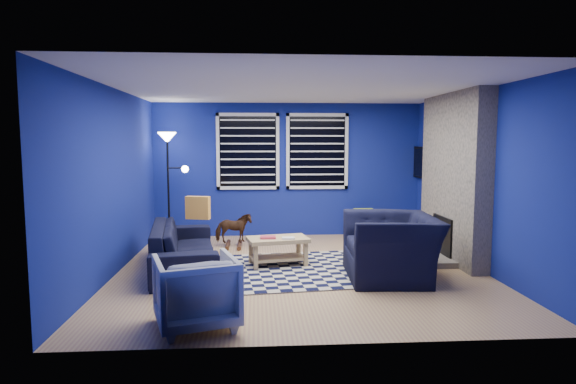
% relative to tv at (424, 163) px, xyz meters
% --- Properties ---
extents(floor, '(5.00, 5.00, 0.00)m').
position_rel_tv_xyz_m(floor, '(-2.45, -2.00, -1.40)').
color(floor, tan).
rests_on(floor, ground).
extents(ceiling, '(5.00, 5.00, 0.00)m').
position_rel_tv_xyz_m(ceiling, '(-2.45, -2.00, 1.10)').
color(ceiling, white).
rests_on(ceiling, wall_back).
extents(wall_back, '(5.00, 0.00, 5.00)m').
position_rel_tv_xyz_m(wall_back, '(-2.45, 0.50, -0.15)').
color(wall_back, navy).
rests_on(wall_back, floor).
extents(wall_left, '(0.00, 5.00, 5.00)m').
position_rel_tv_xyz_m(wall_left, '(-4.95, -2.00, -0.15)').
color(wall_left, navy).
rests_on(wall_left, floor).
extents(wall_right, '(0.00, 5.00, 5.00)m').
position_rel_tv_xyz_m(wall_right, '(0.05, -2.00, -0.15)').
color(wall_right, navy).
rests_on(wall_right, floor).
extents(fireplace, '(0.65, 2.00, 2.50)m').
position_rel_tv_xyz_m(fireplace, '(-0.09, -1.50, -0.20)').
color(fireplace, gray).
rests_on(fireplace, floor).
extents(window_left, '(1.17, 0.06, 1.42)m').
position_rel_tv_xyz_m(window_left, '(-3.20, 0.46, 0.20)').
color(window_left, black).
rests_on(window_left, wall_back).
extents(window_right, '(1.17, 0.06, 1.42)m').
position_rel_tv_xyz_m(window_right, '(-1.90, 0.46, 0.20)').
color(window_right, black).
rests_on(window_right, wall_back).
extents(tv, '(0.07, 1.00, 0.58)m').
position_rel_tv_xyz_m(tv, '(0.00, 0.00, 0.00)').
color(tv, black).
rests_on(tv, wall_right).
extents(rug, '(2.70, 2.25, 0.02)m').
position_rel_tv_xyz_m(rug, '(-2.40, -2.01, -1.39)').
color(rug, black).
rests_on(rug, floor).
extents(sofa, '(2.27, 1.16, 0.63)m').
position_rel_tv_xyz_m(sofa, '(-4.07, -1.85, -1.08)').
color(sofa, black).
rests_on(sofa, floor).
extents(armchair_big, '(1.34, 1.19, 0.83)m').
position_rel_tv_xyz_m(armchair_big, '(-1.29, -2.48, -0.99)').
color(armchair_big, black).
rests_on(armchair_big, floor).
extents(armchair_bent, '(0.94, 0.95, 0.70)m').
position_rel_tv_xyz_m(armchair_bent, '(-3.63, -4.00, -1.05)').
color(armchair_bent, gray).
rests_on(armchair_bent, floor).
extents(rocking_horse, '(0.36, 0.63, 0.51)m').
position_rel_tv_xyz_m(rocking_horse, '(-3.44, -0.48, -1.08)').
color(rocking_horse, '#462D16').
rests_on(rocking_horse, floor).
extents(coffee_table, '(0.93, 0.65, 0.43)m').
position_rel_tv_xyz_m(coffee_table, '(-2.74, -1.75, -1.10)').
color(coffee_table, tan).
rests_on(coffee_table, rug).
extents(cabinet, '(0.62, 0.45, 0.57)m').
position_rel_tv_xyz_m(cabinet, '(-1.10, -0.06, -1.15)').
color(cabinet, tan).
rests_on(cabinet, floor).
extents(floor_lamp, '(0.53, 0.33, 1.94)m').
position_rel_tv_xyz_m(floor_lamp, '(-4.57, 0.02, 0.19)').
color(floor_lamp, black).
rests_on(floor_lamp, floor).
extents(throw_pillow, '(0.37, 0.19, 0.34)m').
position_rel_tv_xyz_m(throw_pillow, '(-3.92, -1.39, -0.60)').
color(throw_pillow, '#F29E39').
rests_on(throw_pillow, sofa).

